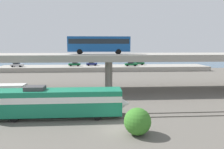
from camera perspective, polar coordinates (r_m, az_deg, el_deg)
The scene contains 15 objects.
ground_plane at distance 24.54m, azimuth 1.54°, elevation -14.35°, with size 260.00×260.00×0.00m, color #605B54.
rail_strip_near at distance 27.53m, azimuth 0.90°, elevation -11.67°, with size 110.00×0.12×0.12m, color #59544C.
rail_strip_far at distance 28.97m, azimuth 0.65°, elevation -10.66°, with size 110.00×0.12×0.12m, color #59544C.
train_locomotive at distance 27.89m, azimuth -12.81°, elevation -7.03°, with size 17.41×3.04×4.18m.
highway_overpass at distance 42.72m, azimuth -0.91°, elevation 4.61°, with size 96.00×10.87×7.53m.
transit_bus_on_overpass at distance 41.65m, azimuth -3.55°, elevation 8.37°, with size 12.00×2.68×3.40m.
service_truck_west at distance 38.11m, azimuth -26.96°, elevation -4.52°, with size 6.80×2.46×3.04m.
pier_parking_lot at distance 78.09m, azimuth -2.18°, elevation 1.77°, with size 76.07×11.09×1.62m, color #9E998E.
parked_car_0 at distance 77.23m, azimuth 5.14°, elevation 2.86°, with size 4.50×1.97×1.50m.
parked_car_1 at distance 81.21m, azimuth -24.34°, elevation 2.43°, with size 4.21×2.00×1.50m.
parked_car_2 at distance 78.82m, azimuth -5.52°, elevation 2.95°, with size 4.00×1.93×1.50m.
parked_car_3 at distance 78.02m, azimuth -10.07°, elevation 2.82°, with size 4.23×1.93×1.50m.
parked_car_4 at distance 82.10m, azimuth 7.12°, elevation 3.13°, with size 4.68×1.82×1.50m.
harbor_water at distance 101.05m, azimuth -2.55°, elevation 2.74°, with size 140.00×36.00×0.01m, color #385B7A.
shrub_right at distance 22.63m, azimuth 6.91°, elevation -12.50°, with size 2.86×2.86×2.86m, color #397B28.
Camera 1 is at (-2.13, -22.59, 9.35)m, focal length 33.76 mm.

